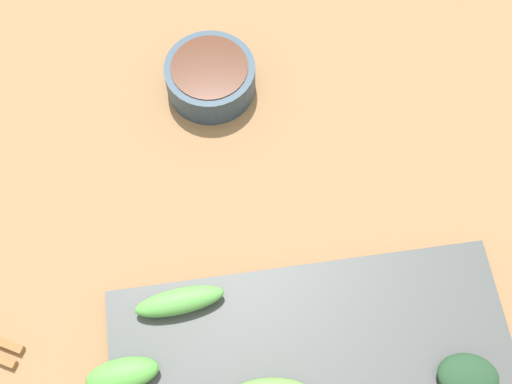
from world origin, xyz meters
TOP-DOWN VIEW (x-y plane):
  - tabletop at (0.00, 0.00)m, footprint 2.10×2.10m
  - sauce_bowl at (-0.18, -0.04)m, footprint 0.10×0.10m
  - serving_plate at (0.13, 0.02)m, footprint 0.15×0.39m
  - broccoli_stalk_1 at (0.08, -0.10)m, footprint 0.03×0.09m
  - broccoli_stalk_2 at (0.14, -0.16)m, footprint 0.04×0.07m
  - broccoli_leafy_3 at (0.19, 0.16)m, footprint 0.06×0.07m

SIDE VIEW (x-z plane):
  - tabletop at x=0.00m, z-range 0.00..0.02m
  - serving_plate at x=0.13m, z-range 0.02..0.03m
  - broccoli_leafy_3 at x=0.19m, z-range 0.03..0.05m
  - sauce_bowl at x=-0.18m, z-range 0.02..0.06m
  - broccoli_stalk_1 at x=0.08m, z-range 0.03..0.05m
  - broccoli_stalk_2 at x=0.14m, z-range 0.03..0.06m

